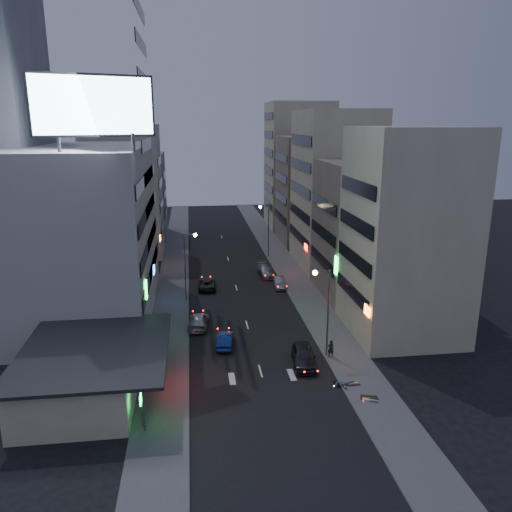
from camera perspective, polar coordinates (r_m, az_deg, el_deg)
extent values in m
plane|color=black|center=(39.94, 1.33, -15.69)|extent=(180.00, 180.00, 0.00)
cube|color=#4C4C4F|center=(67.10, -9.41, -2.75)|extent=(4.00, 120.00, 0.12)
cube|color=#4C4C4F|center=(68.37, 4.12, -2.24)|extent=(4.00, 120.00, 0.12)
cube|color=beige|center=(41.36, -19.16, -12.61)|extent=(8.00, 12.00, 3.60)
cube|color=black|center=(40.31, -17.99, -10.16)|extent=(11.00, 13.00, 0.25)
cube|color=black|center=(40.01, -12.03, -10.94)|extent=(0.12, 4.00, 0.90)
cube|color=#FF1E14|center=(40.01, -11.92, -10.94)|extent=(0.04, 3.70, 0.70)
cube|color=#ABACA7|center=(56.29, -19.28, 2.54)|extent=(14.00, 24.00, 18.00)
cube|color=beige|center=(49.92, 16.77, 2.40)|extent=(10.00, 11.00, 20.00)
cube|color=gray|center=(60.92, 12.71, 2.98)|extent=(11.00, 12.00, 16.00)
cube|color=beige|center=(72.43, 8.97, 7.48)|extent=(10.00, 14.00, 22.00)
cube|color=#ABACA7|center=(80.20, -14.82, 7.17)|extent=(11.00, 10.00, 20.00)
cube|color=gray|center=(93.38, -14.07, 6.74)|extent=(12.00, 10.00, 15.00)
cube|color=gray|center=(87.18, 6.47, 7.52)|extent=(11.00, 12.00, 18.00)
cube|color=beige|center=(100.52, 4.87, 10.29)|extent=(12.00, 12.00, 24.00)
cylinder|color=#595B60|center=(45.16, -21.61, 11.94)|extent=(0.30, 0.30, 1.50)
cylinder|color=#595B60|center=(44.14, -13.86, 12.49)|extent=(0.30, 0.30, 1.50)
cube|color=black|center=(44.53, -18.10, 16.02)|extent=(9.52, 3.75, 5.00)
cube|color=#B8E6F6|center=(44.32, -18.05, 16.03)|extent=(9.04, 3.34, 4.60)
cylinder|color=#595B60|center=(44.64, 8.24, -6.50)|extent=(0.16, 0.16, 8.00)
cylinder|color=#595B60|center=(43.18, 7.54, -1.74)|extent=(1.40, 0.10, 0.10)
sphere|color=#FFD88C|center=(43.06, 6.76, -1.90)|extent=(0.44, 0.44, 0.44)
cylinder|color=#595B60|center=(58.22, -8.12, -1.30)|extent=(0.16, 0.16, 8.00)
cylinder|color=#595B60|center=(57.24, -7.57, 2.47)|extent=(1.40, 0.10, 0.10)
sphere|color=#FFD88C|center=(57.26, -6.96, 2.39)|extent=(0.44, 0.44, 0.44)
cylinder|color=#595B60|center=(76.55, 1.44, 2.84)|extent=(0.16, 0.16, 8.00)
cylinder|color=#595B60|center=(75.70, 0.93, 5.71)|extent=(1.40, 0.10, 0.10)
sphere|color=#FFD88C|center=(75.63, 0.48, 5.62)|extent=(0.44, 0.44, 0.44)
imported|color=#28292D|center=(44.22, 5.44, -11.32)|extent=(2.51, 4.97, 1.62)
imported|color=#9E9FA5|center=(63.55, 2.67, -3.03)|extent=(1.55, 3.93, 1.27)
imported|color=#28272C|center=(63.33, -5.65, -3.16)|extent=(2.22, 4.62, 1.27)
imported|color=gray|center=(68.06, 1.21, -1.72)|extent=(2.29, 4.96, 1.40)
imported|color=navy|center=(47.50, -3.56, -9.55)|extent=(1.89, 4.07, 1.29)
imported|color=#AAAAB2|center=(51.89, -6.59, -7.37)|extent=(2.43, 4.85, 1.35)
imported|color=black|center=(45.61, 8.54, -10.41)|extent=(0.62, 0.44, 1.60)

